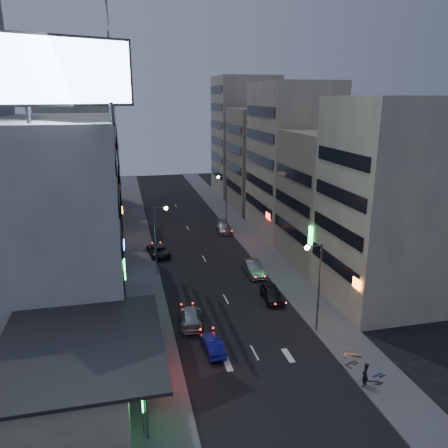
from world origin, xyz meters
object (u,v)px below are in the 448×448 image
object	(u,v)px
parked_car_right_mid	(253,268)
road_car_blue	(212,345)
parked_car_right_near	(272,293)
road_car_silver	(191,317)
scooter_black_b	(355,354)
parked_car_left	(158,250)
person	(365,375)
scooter_silver_b	(361,348)
scooter_black_a	(381,375)
parked_car_right_far	(224,227)
scooter_blue	(381,367)
scooter_silver_a	(380,374)

from	to	relation	value
parked_car_right_mid	road_car_blue	xyz separation A→B (m)	(-7.91, -14.70, -0.15)
parked_car_right_near	road_car_silver	distance (m)	9.27
road_car_silver	scooter_black_b	distance (m)	14.46
parked_car_left	person	distance (m)	32.91
parked_car_right_mid	parked_car_left	bearing A→B (deg)	138.48
parked_car_right_near	scooter_silver_b	xyz separation A→B (m)	(3.62, -11.14, -0.05)
parked_car_left	person	xyz separation A→B (m)	(11.90, -30.68, 0.30)
road_car_blue	road_car_silver	world-z (taller)	road_car_silver
scooter_black_a	scooter_silver_b	world-z (taller)	scooter_silver_b
parked_car_left	road_car_silver	xyz separation A→B (m)	(1.34, -18.90, -0.05)
road_car_blue	person	world-z (taller)	person
parked_car_right_near	road_car_blue	distance (m)	11.10
parked_car_right_near	road_car_blue	xyz separation A→B (m)	(-7.81, -7.89, -0.11)
parked_car_right_mid	scooter_black_b	xyz separation A→B (m)	(2.64, -18.57, -0.16)
parked_car_left	parked_car_right_far	size ratio (longest dim) A/B	1.06
parked_car_right_mid	scooter_blue	world-z (taller)	parked_car_right_mid
parked_car_right_far	road_car_silver	distance (m)	28.55
parked_car_right_mid	parked_car_left	size ratio (longest dim) A/B	0.91
road_car_blue	scooter_silver_b	world-z (taller)	road_car_blue
parked_car_left	road_car_silver	world-z (taller)	parked_car_left
road_car_blue	scooter_silver_b	xyz separation A→B (m)	(11.43, -3.26, 0.06)
person	scooter_silver_a	size ratio (longest dim) A/B	1.12
road_car_silver	scooter_black_a	size ratio (longest dim) A/B	2.72
person	scooter_silver_a	bearing A→B (deg)	157.68
road_car_blue	parked_car_right_far	bearing A→B (deg)	-108.77
scooter_black_a	scooter_silver_b	distance (m)	3.47
parked_car_right_near	road_car_blue	world-z (taller)	parked_car_right_near
parked_car_right_far	parked_car_right_near	bearing A→B (deg)	-86.11
parked_car_right_far	road_car_silver	world-z (taller)	parked_car_right_far
parked_car_right_mid	scooter_black_b	world-z (taller)	parked_car_right_mid
parked_car_right_near	scooter_silver_b	bearing A→B (deg)	-67.59
scooter_black_b	scooter_silver_b	world-z (taller)	scooter_silver_b
parked_car_right_mid	parked_car_left	world-z (taller)	parked_car_right_mid
road_car_blue	scooter_black_b	distance (m)	11.24
scooter_blue	road_car_blue	bearing A→B (deg)	46.51
scooter_blue	scooter_silver_b	xyz separation A→B (m)	(-0.22, 2.52, 0.07)
scooter_black_a	person	bearing A→B (deg)	121.09
road_car_silver	scooter_blue	xyz separation A→B (m)	(12.61, -10.67, -0.06)
parked_car_right_far	scooter_silver_b	world-z (taller)	parked_car_right_far
person	parked_car_right_near	bearing A→B (deg)	-119.86
parked_car_right_far	person	distance (m)	38.75
road_car_silver	scooter_blue	size ratio (longest dim) A/B	2.87
parked_car_left	scooter_black_a	distance (m)	33.26
road_car_blue	scooter_blue	distance (m)	13.01
scooter_black_b	scooter_blue	bearing A→B (deg)	-169.78
parked_car_right_far	scooter_black_a	xyz separation A→B (m)	(2.52, -38.54, -0.07)
parked_car_right_mid	scooter_silver_b	xyz separation A→B (m)	(3.53, -17.96, -0.10)
scooter_black_a	scooter_blue	size ratio (longest dim) A/B	1.06
parked_car_right_near	scooter_black_b	world-z (taller)	parked_car_right_near
parked_car_right_near	parked_car_left	xyz separation A→B (m)	(-10.11, 15.90, -0.01)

